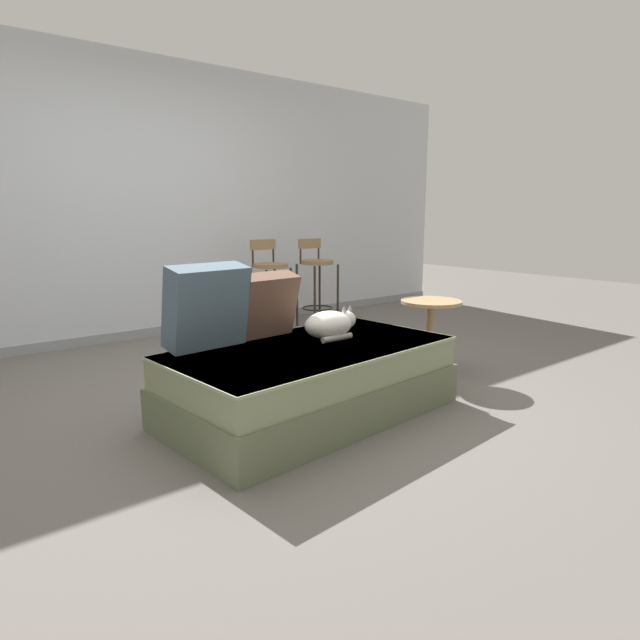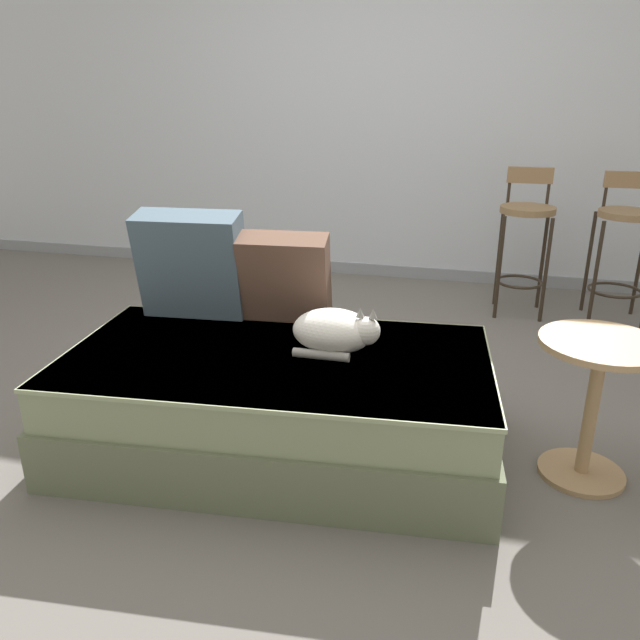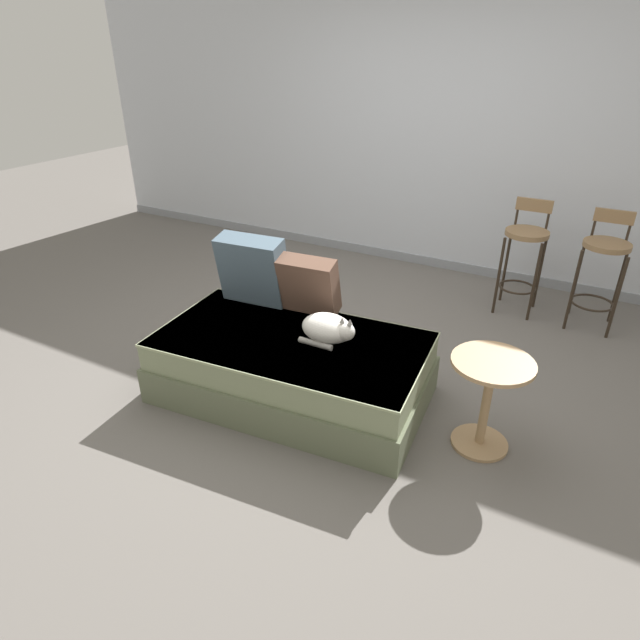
{
  "view_description": "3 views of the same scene",
  "coord_description": "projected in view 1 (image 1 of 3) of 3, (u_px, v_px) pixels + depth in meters",
  "views": [
    {
      "loc": [
        -1.84,
        -2.8,
        1.18
      ],
      "look_at": [
        0.15,
        -0.3,
        0.54
      ],
      "focal_mm": 30.0,
      "sensor_mm": 36.0,
      "label": 1
    },
    {
      "loc": [
        0.71,
        -2.53,
        1.4
      ],
      "look_at": [
        0.15,
        -0.3,
        0.54
      ],
      "focal_mm": 35.0,
      "sensor_mm": 36.0,
      "label": 2
    },
    {
      "loc": [
        1.52,
        -2.82,
        2.05
      ],
      "look_at": [
        0.15,
        -0.3,
        0.54
      ],
      "focal_mm": 30.0,
      "sensor_mm": 36.0,
      "label": 3
    }
  ],
  "objects": [
    {
      "name": "wall_back_panel",
      "position": [
        137.0,
        200.0,
        4.98
      ],
      "size": [
        8.0,
        0.1,
        2.6
      ],
      "primitive_type": "cube",
      "color": "silver",
      "rests_on": "ground"
    },
    {
      "name": "cat",
      "position": [
        330.0,
        324.0,
        3.3
      ],
      "size": [
        0.35,
        0.25,
        0.2
      ],
      "color": "white",
      "rests_on": "couch"
    },
    {
      "name": "ground_plane",
      "position": [
        274.0,
        397.0,
        3.51
      ],
      "size": [
        16.0,
        16.0,
        0.0
      ],
      "primitive_type": "plane",
      "color": "#66605B",
      "rests_on": "ground"
    },
    {
      "name": "wall_baseboard_trim",
      "position": [
        148.0,
        333.0,
        5.18
      ],
      "size": [
        8.0,
        0.02,
        0.09
      ],
      "primitive_type": "cube",
      "color": "gray",
      "rests_on": "ground"
    },
    {
      "name": "throw_pillow_corner",
      "position": [
        207.0,
        306.0,
        3.01
      ],
      "size": [
        0.48,
        0.29,
        0.48
      ],
      "color": "#4C6070",
      "rests_on": "couch"
    },
    {
      "name": "throw_pillow_middle",
      "position": [
        266.0,
        305.0,
        3.31
      ],
      "size": [
        0.4,
        0.26,
        0.41
      ],
      "color": "brown",
      "rests_on": "couch"
    },
    {
      "name": "bar_stool_near_window",
      "position": [
        270.0,
        278.0,
        5.23
      ],
      "size": [
        0.34,
        0.34,
        0.93
      ],
      "color": "#2D2319",
      "rests_on": "ground"
    },
    {
      "name": "side_table",
      "position": [
        430.0,
        326.0,
        3.93
      ],
      "size": [
        0.44,
        0.44,
        0.56
      ],
      "color": "tan",
      "rests_on": "ground"
    },
    {
      "name": "bar_stool_by_doorway",
      "position": [
        316.0,
        276.0,
        5.59
      ],
      "size": [
        0.34,
        0.34,
        0.92
      ],
      "color": "#2D2319",
      "rests_on": "ground"
    },
    {
      "name": "couch",
      "position": [
        311.0,
        380.0,
        3.16
      ],
      "size": [
        1.75,
        1.06,
        0.42
      ],
      "color": "#636B50",
      "rests_on": "ground"
    }
  ]
}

